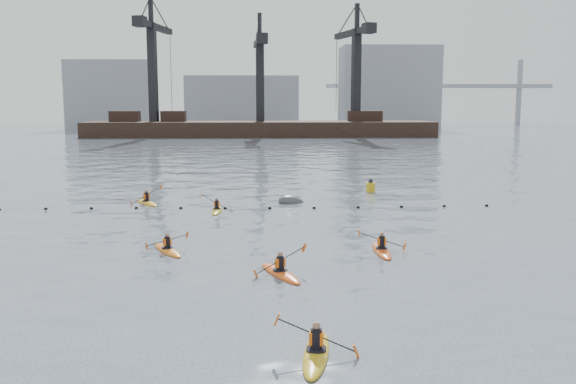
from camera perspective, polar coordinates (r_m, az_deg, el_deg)
name	(u,v)px	position (r m, az deg, el deg)	size (l,w,h in m)	color
ground	(245,333)	(19.48, -4.00, -13.06)	(400.00, 400.00, 0.00)	#374651
float_line	(248,208)	(41.28, -3.81, -1.50)	(33.24, 0.73, 0.24)	black
barge_pier	(259,127)	(128.23, -2.71, 6.07)	(72.00, 19.30, 29.50)	black
skyline	(269,94)	(168.42, -1.79, 9.14)	(141.00, 28.00, 22.00)	gray
kayaker_0	(280,272)	(25.59, -0.74, -7.50)	(2.28, 3.49, 1.34)	#E65715
kayaker_1	(316,352)	(17.88, 2.65, -14.71)	(2.42, 3.58, 1.33)	gold
kayaker_2	(167,249)	(30.01, -11.21, -5.29)	(2.08, 3.12, 1.03)	orange
kayaker_3	(217,210)	(40.36, -6.67, -1.67)	(2.25, 3.21, 1.34)	gold
kayaker_4	(382,250)	(29.67, 8.75, -5.37)	(2.37, 3.46, 1.25)	#D24F13
kayaker_5	(147,202)	(44.29, -13.09, -0.92)	(2.45, 3.36, 1.41)	gold
mooring_buoy	(291,203)	(43.55, 0.33, -1.00)	(1.99, 1.17, 0.99)	#404345
nav_buoy	(371,187)	(49.06, 7.73, 0.46)	(0.72, 0.72, 1.31)	gold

